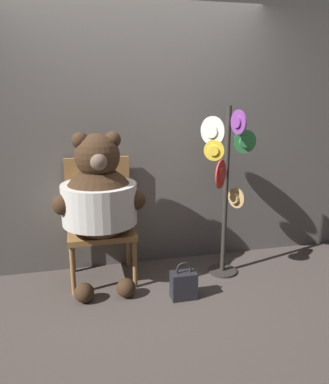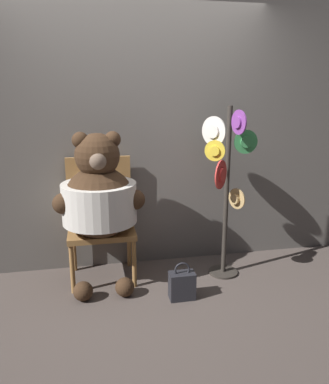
{
  "view_description": "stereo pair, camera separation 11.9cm",
  "coord_description": "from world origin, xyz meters",
  "px_view_note": "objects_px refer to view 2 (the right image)",
  "views": [
    {
      "loc": [
        -0.54,
        -2.83,
        1.7
      ],
      "look_at": [
        0.21,
        0.3,
        0.84
      ],
      "focal_mm": 35.0,
      "sensor_mm": 36.0,
      "label": 1
    },
    {
      "loc": [
        -0.42,
        -2.86,
        1.7
      ],
      "look_at": [
        0.21,
        0.3,
        0.84
      ],
      "focal_mm": 35.0,
      "sensor_mm": 36.0,
      "label": 2
    }
  ],
  "objects_px": {
    "teddy_bear": "(99,198)",
    "handbag_on_ground": "(182,285)",
    "chair": "(101,215)",
    "hat_display_rack": "(226,181)"
  },
  "relations": [
    {
      "from": "teddy_bear",
      "to": "handbag_on_ground",
      "type": "height_order",
      "value": "teddy_bear"
    },
    {
      "from": "handbag_on_ground",
      "to": "teddy_bear",
      "type": "bearing_deg",
      "value": 147.53
    },
    {
      "from": "chair",
      "to": "handbag_on_ground",
      "type": "relative_size",
      "value": 3.37
    },
    {
      "from": "teddy_bear",
      "to": "hat_display_rack",
      "type": "relative_size",
      "value": 0.87
    },
    {
      "from": "teddy_bear",
      "to": "hat_display_rack",
      "type": "distance_m",
      "value": 1.15
    },
    {
      "from": "hat_display_rack",
      "to": "handbag_on_ground",
      "type": "bearing_deg",
      "value": -144.0
    },
    {
      "from": "teddy_bear",
      "to": "chair",
      "type": "bearing_deg",
      "value": 87.32
    },
    {
      "from": "chair",
      "to": "teddy_bear",
      "type": "relative_size",
      "value": 0.81
    },
    {
      "from": "teddy_bear",
      "to": "handbag_on_ground",
      "type": "relative_size",
      "value": 4.17
    },
    {
      "from": "chair",
      "to": "handbag_on_ground",
      "type": "bearing_deg",
      "value": -42.88
    }
  ]
}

